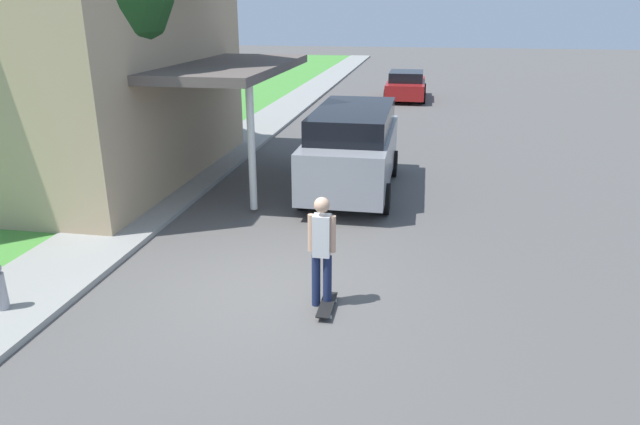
{
  "coord_description": "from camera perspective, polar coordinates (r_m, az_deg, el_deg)",
  "views": [
    {
      "loc": [
        2.35,
        -7.85,
        4.23
      ],
      "look_at": [
        0.71,
        1.23,
        0.9
      ],
      "focal_mm": 32.0,
      "sensor_mm": 36.0,
      "label": 1
    }
  ],
  "objects": [
    {
      "name": "ground_plane",
      "position": [
        9.22,
        -5.74,
        -7.57
      ],
      "size": [
        120.0,
        120.0,
        0.0
      ],
      "primitive_type": "plane",
      "color": "#54514F"
    },
    {
      "name": "lawn",
      "position": [
        17.79,
        -25.78,
        4.21
      ],
      "size": [
        10.0,
        80.0,
        0.08
      ],
      "color": "#478E38",
      "rests_on": "ground_plane"
    },
    {
      "name": "sidewalk",
      "position": [
        15.64,
        -12.54,
        3.84
      ],
      "size": [
        1.8,
        80.0,
        0.1
      ],
      "color": "gray",
      "rests_on": "ground_plane"
    },
    {
      "name": "house",
      "position": [
        16.89,
        -28.67,
        16.85
      ],
      "size": [
        12.04,
        9.11,
        7.61
      ],
      "color": "tan",
      "rests_on": "lawn"
    },
    {
      "name": "suv_parked",
      "position": [
        13.72,
        3.28,
        6.56
      ],
      "size": [
        2.03,
        4.86,
        2.01
      ],
      "color": "gray",
      "rests_on": "ground_plane"
    },
    {
      "name": "car_down_street",
      "position": [
        28.68,
        8.59,
        12.45
      ],
      "size": [
        1.93,
        4.28,
        1.34
      ],
      "color": "maroon",
      "rests_on": "ground_plane"
    },
    {
      "name": "skateboarder",
      "position": [
        8.28,
        0.18,
        -3.47
      ],
      "size": [
        0.41,
        0.23,
        1.71
      ],
      "color": "#192347",
      "rests_on": "ground_plane"
    },
    {
      "name": "skateboard",
      "position": [
        8.54,
        0.69,
        -9.23
      ],
      "size": [
        0.22,
        0.79,
        0.1
      ],
      "color": "black",
      "rests_on": "ground_plane"
    }
  ]
}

